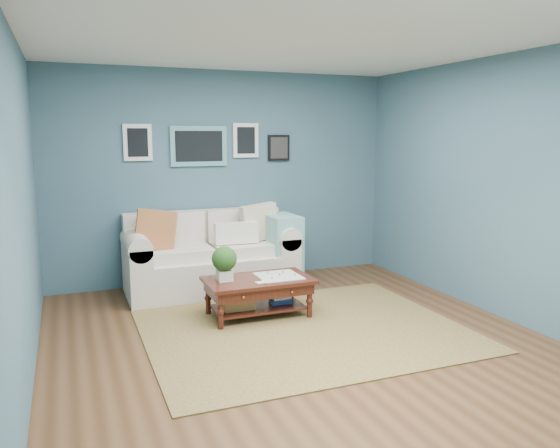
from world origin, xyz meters
TOP-DOWN VIEW (x-y plane):
  - room_shell at (-0.01, 0.06)m, footprint 5.00×5.02m
  - area_rug at (0.16, 0.31)m, footprint 3.03×2.42m
  - loveseat at (-0.25, 2.03)m, footprint 2.07×0.94m
  - coffee_table at (-0.18, 0.88)m, footprint 1.10×0.64m

SIDE VIEW (x-z plane):
  - area_rug at x=0.16m, z-range 0.00..0.01m
  - coffee_table at x=-0.18m, z-range -0.04..0.73m
  - loveseat at x=-0.25m, z-range -0.10..0.97m
  - room_shell at x=-0.01m, z-range 0.01..2.71m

